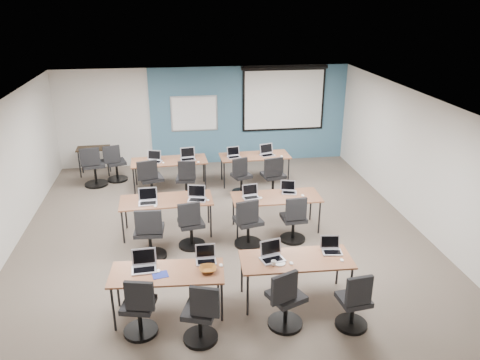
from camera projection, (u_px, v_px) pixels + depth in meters
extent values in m
cube|color=#6B6354|center=(223.00, 237.00, 9.33)|extent=(8.00, 9.00, 0.02)
cube|color=white|center=(221.00, 103.00, 8.33)|extent=(8.00, 9.00, 0.02)
cube|color=beige|center=(205.00, 116.00, 12.97)|extent=(8.00, 0.04, 2.70)
cube|color=beige|center=(270.00, 332.00, 4.69)|extent=(8.00, 0.04, 2.70)
cube|color=beige|center=(421.00, 164.00, 9.36)|extent=(0.04, 9.00, 2.70)
cube|color=#3D5977|center=(250.00, 115.00, 13.10)|extent=(5.50, 0.04, 2.70)
cube|color=silver|center=(194.00, 114.00, 12.83)|extent=(1.28, 0.02, 0.98)
cube|color=white|center=(194.00, 114.00, 12.82)|extent=(1.20, 0.02, 0.90)
cube|color=black|center=(284.00, 98.00, 13.01)|extent=(2.32, 0.03, 1.82)
cube|color=white|center=(284.00, 100.00, 13.01)|extent=(2.20, 0.02, 1.62)
cylinder|color=black|center=(285.00, 68.00, 12.69)|extent=(2.40, 0.10, 0.10)
cube|color=#985527|center=(167.00, 273.00, 6.84)|extent=(1.66, 0.69, 0.03)
cylinder|color=black|center=(113.00, 310.00, 6.61)|extent=(0.04, 0.04, 0.70)
cylinder|color=black|center=(222.00, 301.00, 6.81)|extent=(0.04, 0.04, 0.70)
cylinder|color=black|center=(117.00, 287.00, 7.13)|extent=(0.04, 0.04, 0.70)
cylinder|color=black|center=(218.00, 279.00, 7.34)|extent=(0.04, 0.04, 0.70)
cube|color=olive|center=(296.00, 260.00, 7.18)|extent=(1.72, 0.72, 0.03)
cylinder|color=black|center=(248.00, 295.00, 6.93)|extent=(0.04, 0.04, 0.70)
cylinder|color=black|center=(351.00, 286.00, 7.14)|extent=(0.04, 0.04, 0.70)
cylinder|color=black|center=(242.00, 273.00, 7.48)|extent=(0.04, 0.04, 0.70)
cylinder|color=black|center=(338.00, 266.00, 7.69)|extent=(0.04, 0.04, 0.70)
cube|color=#A2582C|center=(166.00, 200.00, 9.23)|extent=(1.81, 0.76, 0.03)
cylinder|color=black|center=(123.00, 227.00, 8.97)|extent=(0.04, 0.04, 0.70)
cylinder|color=black|center=(211.00, 221.00, 9.19)|extent=(0.04, 0.04, 0.70)
cylinder|color=black|center=(126.00, 213.00, 9.55)|extent=(0.04, 0.04, 0.70)
cylinder|color=black|center=(208.00, 208.00, 9.77)|extent=(0.04, 0.04, 0.70)
cube|color=#9F632D|center=(276.00, 197.00, 9.38)|extent=(1.78, 0.74, 0.03)
cylinder|color=black|center=(237.00, 223.00, 9.12)|extent=(0.04, 0.04, 0.70)
cylinder|color=black|center=(319.00, 218.00, 9.34)|extent=(0.04, 0.04, 0.70)
cylinder|color=black|center=(233.00, 209.00, 9.69)|extent=(0.04, 0.04, 0.70)
cylinder|color=black|center=(311.00, 205.00, 9.91)|extent=(0.04, 0.04, 0.70)
cube|color=#9D703F|center=(169.00, 161.00, 11.41)|extent=(1.82, 0.76, 0.03)
cylinder|color=black|center=(134.00, 181.00, 11.14)|extent=(0.04, 0.04, 0.70)
cylinder|color=black|center=(205.00, 178.00, 11.36)|extent=(0.04, 0.04, 0.70)
cylinder|color=black|center=(136.00, 172.00, 11.72)|extent=(0.04, 0.04, 0.70)
cylinder|color=black|center=(204.00, 169.00, 11.95)|extent=(0.04, 0.04, 0.70)
cube|color=olive|center=(255.00, 156.00, 11.76)|extent=(1.74, 0.73, 0.03)
cylinder|color=black|center=(224.00, 175.00, 11.51)|extent=(0.04, 0.04, 0.70)
cylinder|color=black|center=(288.00, 172.00, 11.72)|extent=(0.04, 0.04, 0.70)
cylinder|color=black|center=(222.00, 167.00, 12.06)|extent=(0.04, 0.04, 0.70)
cylinder|color=black|center=(283.00, 164.00, 12.28)|extent=(0.04, 0.04, 0.70)
cube|color=#A7A7AB|center=(144.00, 270.00, 6.87)|extent=(0.36, 0.26, 0.02)
cube|color=black|center=(144.00, 270.00, 6.85)|extent=(0.30, 0.15, 0.00)
cube|color=#A7A7AB|center=(144.00, 257.00, 6.95)|extent=(0.36, 0.07, 0.25)
cube|color=black|center=(144.00, 257.00, 6.94)|extent=(0.32, 0.05, 0.20)
ellipsoid|color=white|center=(158.00, 271.00, 6.84)|extent=(0.07, 0.10, 0.03)
cylinder|color=black|center=(141.00, 331.00, 6.69)|extent=(0.49, 0.49, 0.05)
cylinder|color=black|center=(140.00, 320.00, 6.62)|extent=(0.06, 0.06, 0.43)
cube|color=black|center=(138.00, 305.00, 6.52)|extent=(0.43, 0.43, 0.08)
cube|color=black|center=(139.00, 296.00, 6.25)|extent=(0.40, 0.06, 0.44)
cube|color=silver|center=(206.00, 262.00, 7.07)|extent=(0.31, 0.22, 0.02)
cube|color=black|center=(206.00, 262.00, 7.05)|extent=(0.26, 0.13, 0.00)
cube|color=silver|center=(205.00, 251.00, 7.14)|extent=(0.31, 0.06, 0.21)
cube|color=black|center=(205.00, 251.00, 7.13)|extent=(0.27, 0.04, 0.17)
ellipsoid|color=white|center=(221.00, 265.00, 6.98)|extent=(0.07, 0.10, 0.03)
cylinder|color=black|center=(201.00, 338.00, 6.56)|extent=(0.49, 0.49, 0.05)
cylinder|color=black|center=(200.00, 326.00, 6.49)|extent=(0.06, 0.06, 0.44)
cube|color=black|center=(200.00, 311.00, 6.39)|extent=(0.44, 0.44, 0.08)
cube|color=black|center=(205.00, 302.00, 6.12)|extent=(0.40, 0.06, 0.44)
cube|color=silver|center=(272.00, 259.00, 7.13)|extent=(0.35, 0.25, 0.02)
cube|color=black|center=(273.00, 259.00, 7.11)|extent=(0.30, 0.15, 0.00)
cube|color=silver|center=(271.00, 247.00, 7.21)|extent=(0.35, 0.06, 0.24)
cube|color=black|center=(271.00, 248.00, 7.20)|extent=(0.31, 0.05, 0.20)
ellipsoid|color=white|center=(291.00, 263.00, 7.03)|extent=(0.08, 0.10, 0.03)
cylinder|color=black|center=(285.00, 323.00, 6.85)|extent=(0.51, 0.51, 0.05)
cylinder|color=black|center=(286.00, 312.00, 6.77)|extent=(0.06, 0.06, 0.46)
cube|color=black|center=(286.00, 296.00, 6.67)|extent=(0.46, 0.46, 0.08)
cube|color=black|center=(284.00, 288.00, 6.38)|extent=(0.42, 0.06, 0.44)
cube|color=#AEAEBA|center=(332.00, 252.00, 7.33)|extent=(0.30, 0.22, 0.02)
cube|color=black|center=(332.00, 252.00, 7.31)|extent=(0.26, 0.13, 0.00)
cube|color=#AEAEBA|center=(330.00, 242.00, 7.40)|extent=(0.30, 0.06, 0.21)
cube|color=black|center=(330.00, 242.00, 7.39)|extent=(0.27, 0.04, 0.17)
ellipsoid|color=white|center=(342.00, 260.00, 7.11)|extent=(0.06, 0.09, 0.03)
cylinder|color=black|center=(351.00, 324.00, 6.83)|extent=(0.47, 0.47, 0.05)
cylinder|color=black|center=(352.00, 314.00, 6.76)|extent=(0.06, 0.06, 0.42)
cube|color=black|center=(354.00, 299.00, 6.67)|extent=(0.42, 0.42, 0.08)
cube|color=black|center=(359.00, 291.00, 6.39)|extent=(0.38, 0.06, 0.44)
cube|color=#ACACAD|center=(148.00, 203.00, 9.05)|extent=(0.36, 0.26, 0.02)
cube|color=black|center=(148.00, 203.00, 9.02)|extent=(0.31, 0.15, 0.00)
cube|color=#ACACAD|center=(148.00, 194.00, 9.13)|extent=(0.36, 0.07, 0.25)
cube|color=black|center=(148.00, 194.00, 9.12)|extent=(0.32, 0.05, 0.20)
ellipsoid|color=white|center=(155.00, 206.00, 8.92)|extent=(0.08, 0.10, 0.03)
cylinder|color=black|center=(151.00, 256.00, 8.61)|extent=(0.58, 0.58, 0.05)
cylinder|color=black|center=(150.00, 245.00, 8.52)|extent=(0.06, 0.06, 0.51)
cube|color=black|center=(149.00, 230.00, 8.41)|extent=(0.51, 0.51, 0.08)
cube|color=black|center=(148.00, 222.00, 8.10)|extent=(0.47, 0.06, 0.44)
cube|color=#A4A4AB|center=(197.00, 200.00, 9.19)|extent=(0.35, 0.26, 0.02)
cube|color=black|center=(197.00, 200.00, 9.17)|extent=(0.30, 0.15, 0.00)
cube|color=#A4A4AB|center=(197.00, 191.00, 9.27)|extent=(0.35, 0.06, 0.24)
cube|color=black|center=(197.00, 191.00, 9.26)|extent=(0.31, 0.05, 0.20)
ellipsoid|color=white|center=(208.00, 200.00, 9.18)|extent=(0.07, 0.10, 0.03)
cylinder|color=black|center=(192.00, 245.00, 8.99)|extent=(0.51, 0.51, 0.05)
cylinder|color=black|center=(192.00, 235.00, 8.91)|extent=(0.06, 0.06, 0.45)
cube|color=black|center=(191.00, 223.00, 8.81)|extent=(0.45, 0.45, 0.08)
cube|color=black|center=(189.00, 214.00, 8.52)|extent=(0.41, 0.06, 0.44)
cube|color=silver|center=(251.00, 198.00, 9.29)|extent=(0.32, 0.23, 0.02)
cube|color=black|center=(251.00, 197.00, 9.27)|extent=(0.27, 0.14, 0.00)
cube|color=silver|center=(250.00, 190.00, 9.36)|extent=(0.32, 0.06, 0.22)
cube|color=black|center=(250.00, 190.00, 9.35)|extent=(0.28, 0.04, 0.18)
ellipsoid|color=white|center=(261.00, 198.00, 9.28)|extent=(0.06, 0.09, 0.03)
cylinder|color=black|center=(248.00, 243.00, 9.04)|extent=(0.53, 0.53, 0.05)
cylinder|color=black|center=(248.00, 234.00, 8.96)|extent=(0.06, 0.06, 0.47)
cube|color=black|center=(248.00, 221.00, 8.86)|extent=(0.47, 0.47, 0.08)
cube|color=black|center=(247.00, 212.00, 8.55)|extent=(0.43, 0.06, 0.44)
cube|color=silver|center=(289.00, 193.00, 9.52)|extent=(0.30, 0.22, 0.02)
cube|color=black|center=(289.00, 192.00, 9.50)|extent=(0.25, 0.13, 0.00)
cube|color=silver|center=(288.00, 185.00, 9.59)|extent=(0.30, 0.06, 0.21)
cube|color=black|center=(288.00, 185.00, 9.58)|extent=(0.26, 0.04, 0.17)
ellipsoid|color=white|center=(303.00, 196.00, 9.39)|extent=(0.08, 0.11, 0.03)
cylinder|color=black|center=(293.00, 239.00, 9.21)|extent=(0.50, 0.50, 0.05)
cylinder|color=black|center=(293.00, 230.00, 9.13)|extent=(0.06, 0.06, 0.44)
cube|color=black|center=(294.00, 218.00, 9.04)|extent=(0.44, 0.44, 0.08)
cube|color=black|center=(296.00, 209.00, 8.75)|extent=(0.40, 0.06, 0.44)
cube|color=#A0A0AA|center=(154.00, 162.00, 11.28)|extent=(0.34, 0.24, 0.02)
cube|color=black|center=(154.00, 162.00, 11.25)|extent=(0.29, 0.14, 0.00)
cube|color=#A0A0AA|center=(154.00, 155.00, 11.35)|extent=(0.34, 0.06, 0.23)
cube|color=black|center=(154.00, 155.00, 11.34)|extent=(0.30, 0.04, 0.19)
ellipsoid|color=white|center=(163.00, 163.00, 11.21)|extent=(0.06, 0.09, 0.03)
cylinder|color=black|center=(153.00, 198.00, 11.01)|extent=(0.57, 0.57, 0.05)
cylinder|color=black|center=(152.00, 190.00, 10.93)|extent=(0.06, 0.06, 0.50)
cube|color=black|center=(151.00, 178.00, 10.82)|extent=(0.50, 0.50, 0.08)
cube|color=black|center=(147.00, 170.00, 10.50)|extent=(0.46, 0.06, 0.44)
cube|color=#A9A9B3|center=(188.00, 159.00, 11.43)|extent=(0.36, 0.26, 0.02)
cube|color=black|center=(188.00, 159.00, 11.41)|extent=(0.30, 0.15, 0.00)
cube|color=#A9A9B3|center=(188.00, 152.00, 11.51)|extent=(0.36, 0.07, 0.25)
cube|color=black|center=(188.00, 152.00, 11.51)|extent=(0.32, 0.05, 0.20)
ellipsoid|color=white|center=(198.00, 162.00, 11.25)|extent=(0.09, 0.11, 0.03)
cylinder|color=black|center=(187.00, 196.00, 11.13)|extent=(0.49, 0.49, 0.05)
cylinder|color=black|center=(186.00, 189.00, 11.06)|extent=(0.06, 0.06, 0.44)
cube|color=black|center=(186.00, 179.00, 10.96)|extent=(0.44, 0.44, 0.08)
cube|color=black|center=(187.00, 170.00, 10.68)|extent=(0.40, 0.06, 0.44)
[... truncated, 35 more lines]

